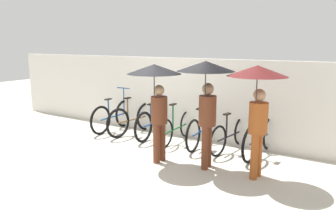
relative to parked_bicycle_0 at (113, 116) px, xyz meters
The scene contains 12 objects.
ground_plane 2.55m from the parked_bicycle_0, 38.72° to the right, with size 30.00×30.00×0.00m, color beige.
back_wall 2.12m from the parked_bicycle_0, 15.19° to the left, with size 12.20×0.12×1.95m.
parked_bicycle_0 is the anchor object (origin of this frame).
parked_bicycle_1 0.66m from the parked_bicycle_0, ahead, with size 0.44×1.77×0.98m.
parked_bicycle_2 1.31m from the parked_bicycle_0, ahead, with size 0.44×1.72×0.99m.
parked_bicycle_3 1.97m from the parked_bicycle_0, ahead, with size 0.44×1.69×1.00m.
parked_bicycle_4 2.62m from the parked_bicycle_0, ahead, with size 0.44×1.72×1.06m.
parked_bicycle_5 3.28m from the parked_bicycle_0, ahead, with size 0.44×1.69×0.97m.
parked_bicycle_6 3.94m from the parked_bicycle_0, ahead, with size 0.44×1.78×1.05m.
pedestrian_leading 2.96m from the parked_bicycle_0, 30.90° to the right, with size 1.02×1.02×1.93m.
pedestrian_center 3.70m from the parked_bicycle_0, 20.03° to the right, with size 1.03×1.03×2.01m.
pedestrian_trailing 4.50m from the parked_bicycle_0, 15.39° to the right, with size 0.98×0.98×1.96m.
Camera 1 is at (3.81, -4.87, 2.32)m, focal length 35.00 mm.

